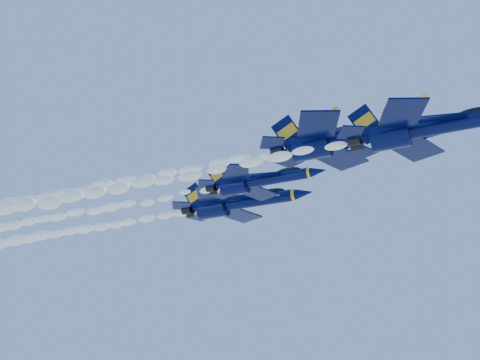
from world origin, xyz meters
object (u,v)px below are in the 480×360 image
at_px(jet_second, 346,139).
at_px(jet_third, 258,181).
at_px(jet_fourth, 238,203).
at_px(jet_lead, 427,128).

distance_m(jet_second, jet_third, 17.55).
relative_size(jet_third, jet_fourth, 0.79).
distance_m(jet_second, jet_fourth, 29.31).
bearing_deg(jet_third, jet_lead, -38.75).
bearing_deg(jet_second, jet_third, 142.33).
relative_size(jet_lead, jet_second, 0.85).
relative_size(jet_second, jet_third, 1.13).
bearing_deg(jet_fourth, jet_third, -54.32).
bearing_deg(jet_fourth, jet_lead, -43.33).
bearing_deg(jet_second, jet_lead, -40.44).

